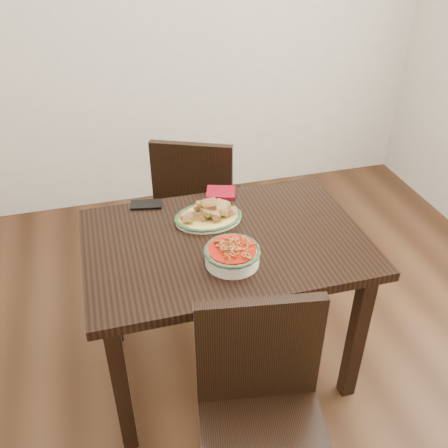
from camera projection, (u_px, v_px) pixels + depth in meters
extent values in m
plane|color=#331D10|center=(249.00, 369.00, 2.42)|extent=(3.50, 3.50, 0.00)
cube|color=silver|center=(169.00, 11.00, 3.08)|extent=(3.50, 0.10, 2.60)
cube|color=black|center=(225.00, 243.00, 2.04)|extent=(1.14, 0.76, 0.04)
cube|color=black|center=(121.00, 388.00, 1.90)|extent=(0.06, 0.06, 0.71)
cube|color=black|center=(356.00, 337.00, 2.12)|extent=(0.06, 0.06, 0.71)
cube|color=black|center=(109.00, 286.00, 2.39)|extent=(0.06, 0.06, 0.71)
cube|color=black|center=(301.00, 252.00, 2.60)|extent=(0.06, 0.06, 0.71)
cube|color=black|center=(200.00, 203.00, 2.87)|extent=(0.55, 0.55, 0.04)
cube|color=black|center=(233.00, 221.00, 3.11)|extent=(0.04, 0.04, 0.41)
cube|color=black|center=(180.00, 217.00, 3.15)|extent=(0.04, 0.04, 0.41)
cube|color=black|center=(225.00, 254.00, 2.83)|extent=(0.04, 0.04, 0.41)
cube|color=black|center=(167.00, 249.00, 2.87)|extent=(0.04, 0.04, 0.41)
cube|color=black|center=(192.00, 183.00, 2.58)|extent=(0.40, 0.20, 0.44)
cube|color=black|center=(266.00, 445.00, 1.62)|extent=(0.48, 0.48, 0.04)
cube|color=black|center=(210.00, 443.00, 1.87)|extent=(0.04, 0.04, 0.41)
cube|color=black|center=(299.00, 434.00, 1.91)|extent=(0.04, 0.04, 0.41)
cube|color=black|center=(259.00, 350.00, 1.65)|extent=(0.42, 0.11, 0.44)
ellipsoid|color=beige|center=(208.00, 218.00, 2.14)|extent=(0.29, 0.21, 0.02)
ellipsoid|color=#DBBF4C|center=(208.00, 217.00, 2.14)|extent=(0.27, 0.21, 0.01)
torus|color=#1B3B1F|center=(208.00, 217.00, 2.14)|extent=(0.22, 0.22, 0.01)
cylinder|color=#F0E8CB|center=(232.00, 256.00, 1.88)|extent=(0.21, 0.21, 0.06)
torus|color=#1C3E23|center=(232.00, 251.00, 1.87)|extent=(0.22, 0.22, 0.02)
cylinder|color=#A31407|center=(232.00, 250.00, 1.87)|extent=(0.18, 0.18, 0.01)
cube|color=black|center=(146.00, 204.00, 2.24)|extent=(0.15, 0.10, 0.01)
cube|color=maroon|center=(221.00, 192.00, 2.33)|extent=(0.16, 0.15, 0.01)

